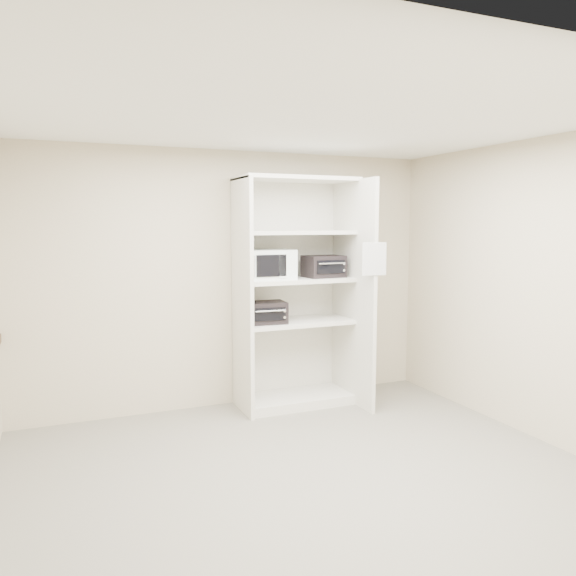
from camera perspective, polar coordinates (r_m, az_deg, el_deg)
name	(u,v)px	position (r m, az deg, el deg)	size (l,w,h in m)	color
floor	(310,479)	(4.53, 2.28, -18.82)	(4.50, 4.00, 0.01)	slate
ceiling	(312,116)	(4.16, 2.46, 17.04)	(4.50, 4.00, 0.01)	white
wall_back	(231,280)	(5.99, -5.80, 0.86)	(4.50, 0.02, 2.70)	beige
wall_front	(519,369)	(2.51, 22.38, -7.61)	(4.50, 0.02, 2.70)	beige
wall_right	(539,290)	(5.48, 24.18, -0.22)	(0.02, 4.00, 2.70)	beige
shelving_unit	(300,300)	(5.97, 1.19, -1.24)	(1.24, 0.92, 2.42)	beige
microwave	(268,264)	(5.81, -2.08, 2.42)	(0.51, 0.39, 0.31)	white
toaster_oven_upper	(323,266)	(6.02, 3.62, 2.21)	(0.40, 0.30, 0.23)	black
toaster_oven_lower	(266,312)	(5.79, -2.26, -2.50)	(0.40, 0.30, 0.22)	black
paper_sign	(374,259)	(5.62, 8.77, 2.93)	(0.25, 0.01, 0.32)	white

